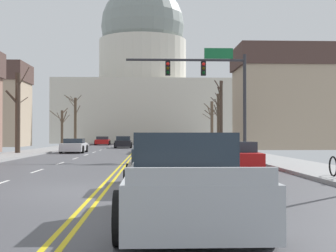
% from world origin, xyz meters
% --- Properties ---
extents(ground, '(20.00, 180.00, 0.20)m').
position_xyz_m(ground, '(0.00, -0.00, 0.02)').
color(ground, '#49494E').
extents(signal_gantry, '(7.91, 0.41, 7.11)m').
position_xyz_m(signal_gantry, '(5.43, 17.31, 5.19)').
color(signal_gantry, '#28282D').
rests_on(signal_gantry, ground).
extents(capitol_building, '(30.01, 19.18, 31.51)m').
position_xyz_m(capitol_building, '(0.00, 73.31, 11.89)').
color(capitol_building, beige).
rests_on(capitol_building, ground).
extents(sedan_near_00, '(2.16, 4.60, 1.25)m').
position_xyz_m(sedan_near_00, '(5.16, 13.25, 0.59)').
color(sedan_near_00, silver).
rests_on(sedan_near_00, ground).
extents(sedan_near_01, '(2.18, 4.43, 1.27)m').
position_xyz_m(sedan_near_01, '(5.04, 6.94, 0.60)').
color(sedan_near_01, '#B71414').
rests_on(sedan_near_01, ground).
extents(sedan_near_02, '(2.08, 4.36, 1.18)m').
position_xyz_m(sedan_near_02, '(1.62, 0.61, 0.55)').
color(sedan_near_02, '#6B6056').
rests_on(sedan_near_02, ground).
extents(pickup_truck_near_03, '(2.33, 5.47, 1.63)m').
position_xyz_m(pickup_truck_near_03, '(2.02, -4.90, 0.73)').
color(pickup_truck_near_03, '#ADB2B7').
rests_on(pickup_truck_near_03, ground).
extents(sedan_oncoming_00, '(2.07, 4.64, 1.20)m').
position_xyz_m(sedan_oncoming_00, '(-5.09, 26.92, 0.57)').
color(sedan_oncoming_00, silver).
rests_on(sedan_oncoming_00, ground).
extents(sedan_oncoming_01, '(2.04, 4.25, 1.33)m').
position_xyz_m(sedan_oncoming_01, '(-1.68, 40.38, 0.62)').
color(sedan_oncoming_01, black).
rests_on(sedan_oncoming_01, ground).
extents(sedan_oncoming_02, '(2.21, 4.34, 1.22)m').
position_xyz_m(sedan_oncoming_02, '(-5.42, 54.24, 0.58)').
color(sedan_oncoming_02, '#B71414').
rests_on(sedan_oncoming_02, ground).
extents(flank_building_03, '(14.17, 7.38, 10.79)m').
position_xyz_m(flank_building_03, '(17.50, 36.05, 5.47)').
color(flank_building_03, tan).
rests_on(flank_building_03, ground).
extents(bare_tree_00, '(1.16, 1.48, 5.83)m').
position_xyz_m(bare_tree_00, '(8.77, 37.59, 3.17)').
color(bare_tree_00, brown).
rests_on(bare_tree_00, ground).
extents(bare_tree_01, '(2.23, 2.30, 4.44)m').
position_xyz_m(bare_tree_01, '(-8.61, 40.34, 2.44)').
color(bare_tree_01, '#4C3D2D').
rests_on(bare_tree_01, ground).
extents(bare_tree_02, '(2.22, 2.04, 5.44)m').
position_xyz_m(bare_tree_02, '(8.92, 44.06, 3.02)').
color(bare_tree_02, brown).
rests_on(bare_tree_02, ground).
extents(bare_tree_03, '(2.31, 2.04, 6.50)m').
position_xyz_m(bare_tree_03, '(-8.26, 47.54, 3.34)').
color(bare_tree_03, '#4C3D2D').
rests_on(bare_tree_03, ground).
extents(bare_tree_04, '(1.31, 2.09, 6.56)m').
position_xyz_m(bare_tree_04, '(8.09, 30.94, 3.69)').
color(bare_tree_04, '#423328').
rests_on(bare_tree_04, ground).
extents(bare_tree_05, '(2.22, 2.00, 6.58)m').
position_xyz_m(bare_tree_05, '(-8.84, 23.27, 3.33)').
color(bare_tree_05, '#423328').
rests_on(bare_tree_05, ground).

